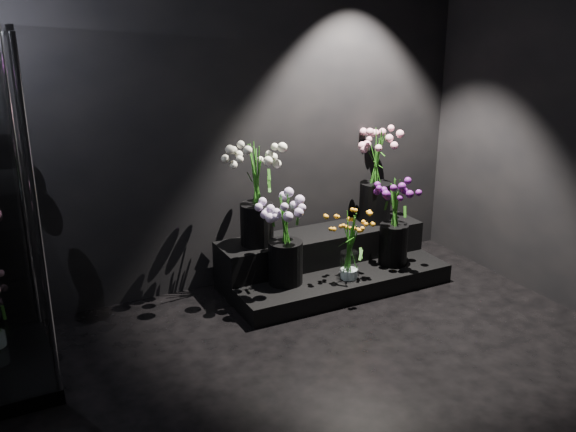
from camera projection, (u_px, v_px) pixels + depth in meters
floor at (374, 420)px, 3.41m from camera, size 4.00×4.00×0.00m
wall_back at (226, 105)px, 4.65m from camera, size 4.00×0.00×4.00m
display_riser at (328, 262)px, 5.06m from camera, size 1.71×0.76×0.38m
bouquet_orange_bells at (350, 246)px, 4.72m from camera, size 0.37×0.37×0.51m
bouquet_lilac at (285, 234)px, 4.61m from camera, size 0.35×0.35×0.67m
bouquet_purple at (395, 218)px, 4.96m from camera, size 0.33×0.33×0.68m
bouquet_cream_roses at (256, 189)px, 4.69m from camera, size 0.42×0.42×0.76m
bouquet_pink_roses at (376, 172)px, 5.19m from camera, size 0.40×0.40×0.76m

